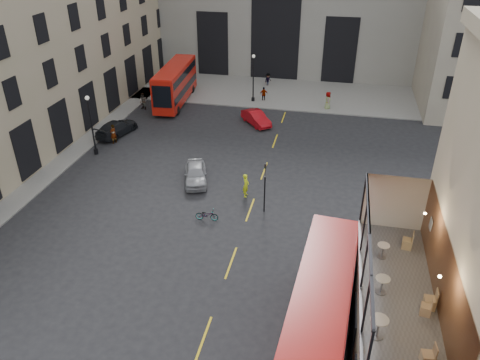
% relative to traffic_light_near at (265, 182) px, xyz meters
% --- Properties ---
extents(ground, '(140.00, 140.00, 0.00)m').
position_rel_traffic_light_near_xyz_m(ground, '(1.00, -12.00, -2.42)').
color(ground, black).
rests_on(ground, ground).
extents(host_frontage, '(3.00, 11.00, 4.50)m').
position_rel_traffic_light_near_xyz_m(host_frontage, '(7.50, -12.00, -0.17)').
color(host_frontage, tan).
rests_on(host_frontage, ground).
extents(cafe_floor, '(3.00, 10.00, 0.10)m').
position_rel_traffic_light_near_xyz_m(cafe_floor, '(7.50, -12.00, 2.12)').
color(cafe_floor, slate).
rests_on(cafe_floor, host_frontage).
extents(pavement_far, '(40.00, 12.00, 0.12)m').
position_rel_traffic_light_near_xyz_m(pavement_far, '(-5.00, 26.00, -2.36)').
color(pavement_far, slate).
rests_on(pavement_far, ground).
extents(pavement_left, '(8.00, 48.00, 0.12)m').
position_rel_traffic_light_near_xyz_m(pavement_left, '(-21.00, -0.00, -2.36)').
color(pavement_left, slate).
rests_on(pavement_left, ground).
extents(traffic_light_near, '(0.16, 0.20, 3.80)m').
position_rel_traffic_light_near_xyz_m(traffic_light_near, '(0.00, 0.00, 0.00)').
color(traffic_light_near, black).
rests_on(traffic_light_near, ground).
extents(traffic_light_far, '(0.16, 0.20, 3.80)m').
position_rel_traffic_light_near_xyz_m(traffic_light_far, '(-14.00, 16.00, 0.00)').
color(traffic_light_far, black).
rests_on(traffic_light_far, ground).
extents(street_lamp_a, '(0.36, 0.36, 5.33)m').
position_rel_traffic_light_near_xyz_m(street_lamp_a, '(-16.00, 6.00, -0.03)').
color(street_lamp_a, black).
rests_on(street_lamp_a, ground).
extents(street_lamp_b, '(0.36, 0.36, 5.33)m').
position_rel_traffic_light_near_xyz_m(street_lamp_b, '(-5.00, 22.00, -0.03)').
color(street_lamp_b, black).
rests_on(street_lamp_b, ground).
extents(bus_near, '(3.21, 10.88, 4.28)m').
position_rel_traffic_light_near_xyz_m(bus_near, '(4.50, -11.52, -0.02)').
color(bus_near, '#A60E0B').
rests_on(bus_near, ground).
extents(bus_far, '(3.11, 10.50, 4.13)m').
position_rel_traffic_light_near_xyz_m(bus_far, '(-13.36, 19.98, -0.10)').
color(bus_far, red).
rests_on(bus_far, ground).
extents(car_a, '(2.86, 4.47, 1.42)m').
position_rel_traffic_light_near_xyz_m(car_a, '(-5.98, 3.13, -1.72)').
color(car_a, '#94959B').
rests_on(car_a, ground).
extents(car_b, '(3.67, 4.01, 1.33)m').
position_rel_traffic_light_near_xyz_m(car_b, '(-3.47, 15.64, -1.76)').
color(car_b, '#A50A11').
rests_on(car_b, ground).
extents(car_c, '(2.97, 5.11, 1.39)m').
position_rel_traffic_light_near_xyz_m(car_c, '(-16.00, 10.30, -1.73)').
color(car_c, black).
rests_on(car_c, ground).
extents(bicycle, '(1.62, 0.67, 0.83)m').
position_rel_traffic_light_near_xyz_m(bicycle, '(-3.66, -1.88, -2.01)').
color(bicycle, gray).
rests_on(bicycle, ground).
extents(cyclist, '(0.44, 0.67, 1.82)m').
position_rel_traffic_light_near_xyz_m(cyclist, '(-1.69, 1.81, -1.51)').
color(cyclist, '#D9EE19').
rests_on(cyclist, ground).
extents(pedestrian_a, '(1.09, 1.00, 1.83)m').
position_rel_traffic_light_near_xyz_m(pedestrian_a, '(-16.13, 17.18, -1.51)').
color(pedestrian_a, gray).
rests_on(pedestrian_a, ground).
extents(pedestrian_b, '(1.07, 1.20, 1.62)m').
position_rel_traffic_light_near_xyz_m(pedestrian_b, '(-4.24, 27.86, -1.62)').
color(pedestrian_b, gray).
rests_on(pedestrian_b, ground).
extents(pedestrian_c, '(1.03, 0.67, 1.63)m').
position_rel_traffic_light_near_xyz_m(pedestrian_c, '(-3.86, 22.48, -1.61)').
color(pedestrian_c, gray).
rests_on(pedestrian_c, ground).
extents(pedestrian_d, '(0.71, 1.01, 1.95)m').
position_rel_traffic_light_near_xyz_m(pedestrian_d, '(3.31, 21.40, -1.45)').
color(pedestrian_d, gray).
rests_on(pedestrian_d, ground).
extents(pedestrian_e, '(0.64, 0.78, 1.82)m').
position_rel_traffic_light_near_xyz_m(pedestrian_e, '(-15.44, 8.46, -1.51)').
color(pedestrian_e, gray).
rests_on(pedestrian_e, ground).
extents(cafe_table_near, '(0.69, 0.69, 0.86)m').
position_rel_traffic_light_near_xyz_m(cafe_table_near, '(6.57, -14.40, 2.74)').
color(cafe_table_near, beige).
rests_on(cafe_table_near, cafe_floor).
extents(cafe_table_mid, '(0.60, 0.60, 0.75)m').
position_rel_traffic_light_near_xyz_m(cafe_table_mid, '(6.82, -11.97, 2.67)').
color(cafe_table_mid, silver).
rests_on(cafe_table_mid, cafe_floor).
extents(cafe_table_far, '(0.55, 0.55, 0.69)m').
position_rel_traffic_light_near_xyz_m(cafe_table_far, '(6.98, -9.57, 2.63)').
color(cafe_table_far, silver).
rests_on(cafe_table_far, cafe_floor).
extents(cafe_chair_a, '(0.47, 0.47, 0.88)m').
position_rel_traffic_light_near_xyz_m(cafe_chair_a, '(8.23, -15.29, 2.44)').
color(cafe_chair_a, tan).
rests_on(cafe_chair_a, cafe_floor).
extents(cafe_chair_b, '(0.47, 0.47, 0.81)m').
position_rel_traffic_light_near_xyz_m(cafe_chair_b, '(8.48, -12.85, 2.42)').
color(cafe_chair_b, tan).
rests_on(cafe_chair_b, cafe_floor).
extents(cafe_chair_c, '(0.46, 0.46, 0.91)m').
position_rel_traffic_light_near_xyz_m(cafe_chair_c, '(8.67, -12.46, 2.45)').
color(cafe_chair_c, tan).
rests_on(cafe_chair_c, cafe_floor).
extents(cafe_chair_d, '(0.50, 0.50, 0.90)m').
position_rel_traffic_light_near_xyz_m(cafe_chair_d, '(8.16, -8.62, 2.45)').
color(cafe_chair_d, tan).
rests_on(cafe_chair_d, cafe_floor).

